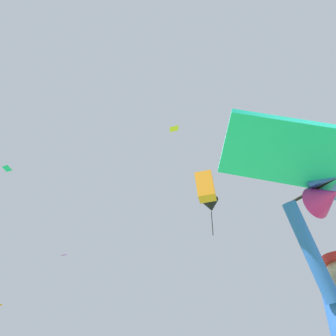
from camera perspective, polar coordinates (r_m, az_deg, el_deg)
The scene contains 6 objects.
held_stunt_kite at distance 2.63m, azimuth 25.65°, elevation -1.14°, with size 1.83×1.05×0.41m.
distant_kite_orange_overhead_distant at distance 16.88m, azimuth 6.35°, elevation -3.15°, with size 1.28×1.25×1.42m.
distant_kite_black_mid_right at distance 24.10m, azimuth 7.26°, elevation -6.30°, with size 1.24×1.37×2.81m.
distant_kite_teal_high_right at distance 29.67m, azimuth -25.49°, elevation -0.04°, with size 0.67×0.69×0.33m.
distant_kite_purple_high_left at distance 29.62m, azimuth -17.17°, elevation -13.82°, with size 0.59×0.60×0.22m.
distant_kite_yellow_mid_left at distance 33.40m, azimuth 1.00°, elevation 6.70°, with size 1.03×1.06×0.41m.
Camera 1 is at (-2.41, -0.95, 0.98)m, focal length 36.09 mm.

